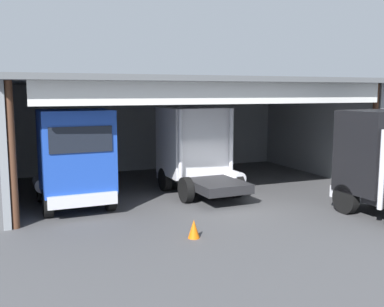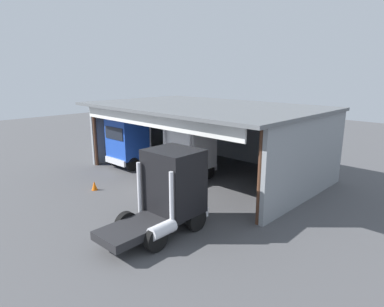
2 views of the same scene
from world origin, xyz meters
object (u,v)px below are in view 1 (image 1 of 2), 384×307
Objects in this scene: truck_blue_right_bay at (74,158)px; oil_drum at (205,160)px; traffic_cone at (194,229)px; tool_cart at (221,160)px; truck_white_center_bay at (196,148)px.

truck_blue_right_bay is 10.72m from oil_drum.
truck_blue_right_bay is at bearing 120.55° from traffic_cone.
truck_blue_right_bay is at bearing -146.38° from tool_cart.
traffic_cone is at bearing -119.74° from tool_cart.
truck_blue_right_bay is 5.37m from truck_white_center_bay.
tool_cart is at bearing 60.26° from traffic_cone.
oil_drum is at bearing 64.80° from traffic_cone.
oil_drum is at bearing 60.68° from truck_white_center_bay.
oil_drum is (2.95, 5.72, -1.50)m from truck_white_center_bay.
oil_drum is 12.70m from traffic_cone.
oil_drum reaches higher than traffic_cone.
oil_drum is 0.86× the size of tool_cart.
truck_white_center_bay is 5.00× the size of tool_cart.
tool_cart is (3.68, 4.97, -1.43)m from truck_white_center_bay.
truck_white_center_bay reaches higher than oil_drum.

